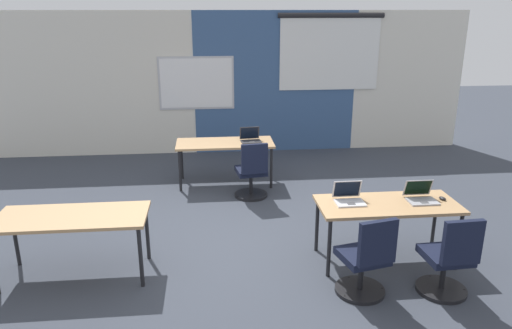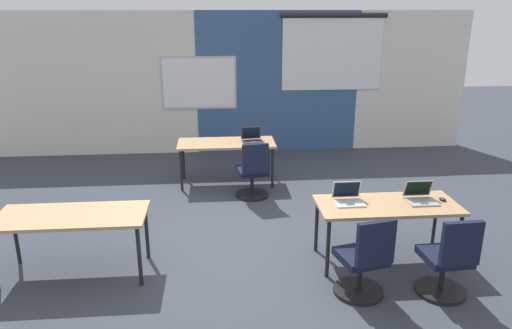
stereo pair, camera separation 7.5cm
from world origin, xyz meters
name	(u,v)px [view 2 (the right image)]	position (x,y,z in m)	size (l,w,h in m)	color
ground_plane	(232,243)	(0.00, 0.00, 0.00)	(24.00, 24.00, 0.00)	#383D47
back_wall_assembly	(225,83)	(0.04, 4.20, 1.41)	(10.00, 0.27, 2.80)	silver
desk_near_left	(72,220)	(-1.75, -0.60, 0.66)	(1.60, 0.70, 0.72)	tan
desk_near_right	(387,209)	(1.75, -0.60, 0.66)	(1.60, 0.70, 0.72)	tan
desk_far_center	(226,146)	(0.00, 2.20, 0.66)	(1.60, 0.70, 0.72)	tan
laptop_near_right_inner	(348,198)	(1.31, -0.52, 0.77)	(0.33, 0.30, 0.23)	silver
chair_near_right_inner	(364,264)	(1.28, -1.31, 0.38)	(0.53, 0.58, 0.92)	black
laptop_near_right_end	(421,197)	(2.15, -0.56, 0.77)	(0.33, 0.31, 0.23)	#9E9EA3
mouse_near_right_end	(443,199)	(2.41, -0.57, 0.74)	(0.08, 0.11, 0.03)	black
chair_near_right_end	(448,264)	(2.13, -1.38, 0.38)	(0.52, 0.55, 0.92)	black
laptop_far_right	(252,138)	(0.43, 2.21, 0.77)	(0.36, 0.31, 0.23)	#333338
chair_far_right	(253,175)	(0.38, 1.50, 0.38)	(0.52, 0.56, 0.92)	black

